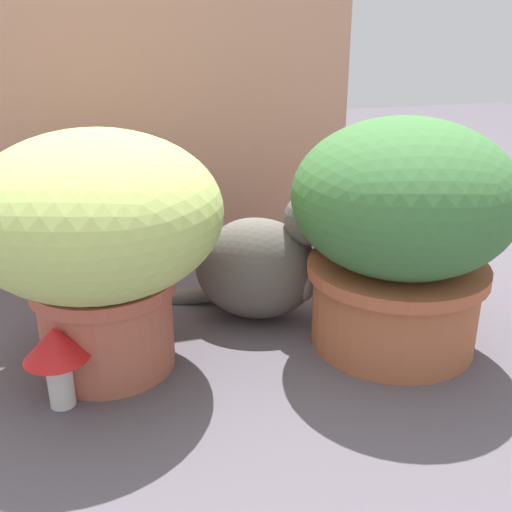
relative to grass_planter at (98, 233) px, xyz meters
The scene contains 6 objects.
ground_plane 0.28m from the grass_planter, 23.52° to the right, with size 6.00×6.00×0.00m, color #524B54.
cardboard_backdrop 0.47m from the grass_planter, 76.71° to the left, with size 1.09×0.03×0.85m, color tan.
grass_planter is the anchor object (origin of this frame).
leafy_planter 0.55m from the grass_planter, ahead, with size 0.41×0.41×0.44m.
cat 0.37m from the grass_planter, 17.66° to the left, with size 0.35×0.27×0.32m.
mushroom_ornament_red 0.21m from the grass_planter, 129.28° to the right, with size 0.11×0.11×0.15m.
Camera 1 is at (-0.13, -0.96, 0.60)m, focal length 42.24 mm.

